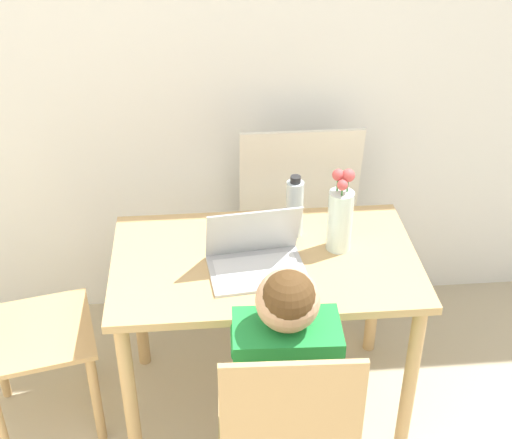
# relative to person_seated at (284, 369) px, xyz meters

# --- Properties ---
(wall_back) EXTENTS (6.40, 0.05, 2.50)m
(wall_back) POSITION_rel_person_seated_xyz_m (-0.19, 1.20, 0.60)
(wall_back) COLOR white
(wall_back) RESTS_ON ground_plane
(dining_table) EXTENTS (1.07, 0.64, 0.70)m
(dining_table) POSITION_rel_person_seated_xyz_m (-0.01, 0.49, -0.05)
(dining_table) COLOR tan
(dining_table) RESTS_ON ground_plane
(person_seated) EXTENTS (0.32, 0.43, 1.05)m
(person_seated) POSITION_rel_person_seated_xyz_m (0.00, 0.00, 0.00)
(person_seated) COLOR #1E8438
(person_seated) RESTS_ON ground_plane
(laptop) EXTENTS (0.35, 0.27, 0.22)m
(laptop) POSITION_rel_person_seated_xyz_m (-0.05, 0.45, 0.10)
(laptop) COLOR #B2B2B7
(laptop) RESTS_ON dining_table
(flower_vase) EXTENTS (0.09, 0.09, 0.31)m
(flower_vase) POSITION_rel_person_seated_xyz_m (0.26, 0.54, 0.19)
(flower_vase) COLOR silver
(flower_vase) RESTS_ON dining_table
(water_bottle) EXTENTS (0.06, 0.06, 0.24)m
(water_bottle) POSITION_rel_person_seated_xyz_m (0.11, 0.64, 0.17)
(water_bottle) COLOR silver
(water_bottle) RESTS_ON dining_table
(cardboard_panel) EXTENTS (0.50, 0.15, 0.94)m
(cardboard_panel) POSITION_rel_person_seated_xyz_m (0.19, 1.07, -0.18)
(cardboard_panel) COLOR silver
(cardboard_panel) RESTS_ON ground_plane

